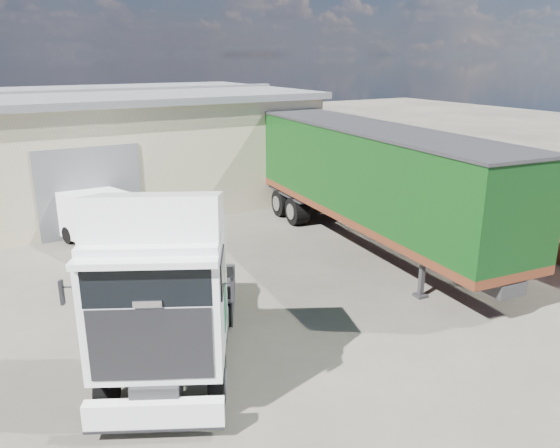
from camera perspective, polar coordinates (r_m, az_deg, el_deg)
ground at (r=14.98m, az=-3.09°, el=-10.54°), size 120.00×120.00×0.00m
brick_boundary_wall at (r=25.59m, az=14.05°, el=3.80°), size 0.35×26.00×2.50m
tractor_unit at (r=12.24m, az=-11.71°, el=-7.55°), size 5.31×7.11×4.57m
box_trailer at (r=20.24m, az=9.49°, el=5.02°), size 4.17×13.88×4.55m
panel_van at (r=21.20m, az=-16.99°, el=0.13°), size 3.35×5.16×1.96m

